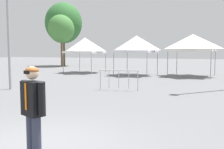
# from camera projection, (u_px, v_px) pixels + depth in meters

# --- Properties ---
(ground_plane) EXTENTS (140.00, 140.00, 0.00)m
(ground_plane) POSITION_uv_depth(u_px,v_px,m) (40.00, 146.00, 5.51)
(ground_plane) COLOR slate
(canopy_tent_behind_right) EXTENTS (3.17, 3.17, 3.36)m
(canopy_tent_behind_right) POSITION_uv_depth(u_px,v_px,m) (85.00, 45.00, 24.52)
(canopy_tent_behind_right) COLOR #9E9EA3
(canopy_tent_behind_right) RESTS_ON ground
(canopy_tent_right_of_center) EXTENTS (3.18, 3.18, 3.39)m
(canopy_tent_right_of_center) POSITION_uv_depth(u_px,v_px,m) (136.00, 44.00, 21.87)
(canopy_tent_right_of_center) COLOR #9E9EA3
(canopy_tent_right_of_center) RESTS_ON ground
(canopy_tent_center) EXTENTS (3.57, 3.57, 3.45)m
(canopy_tent_center) POSITION_uv_depth(u_px,v_px,m) (193.00, 43.00, 20.90)
(canopy_tent_center) COLOR #9E9EA3
(canopy_tent_center) RESTS_ON ground
(person_foreground) EXTENTS (0.62, 0.36, 1.78)m
(person_foreground) POSITION_uv_depth(u_px,v_px,m) (33.00, 109.00, 4.45)
(person_foreground) COLOR #33384C
(person_foreground) RESTS_ON ground
(tree_behind_tents_left) EXTENTS (5.20, 5.20, 8.94)m
(tree_behind_tents_left) POSITION_uv_depth(u_px,v_px,m) (64.00, 23.00, 36.13)
(tree_behind_tents_left) COLOR brown
(tree_behind_tents_left) RESTS_ON ground
(tree_behind_tents_right) EXTENTS (3.56, 3.56, 7.12)m
(tree_behind_tents_right) POSITION_uv_depth(u_px,v_px,m) (61.00, 29.00, 34.54)
(tree_behind_tents_right) COLOR brown
(tree_behind_tents_right) RESTS_ON ground
(crowd_barrier_by_lift) EXTENTS (2.06, 0.49, 1.08)m
(crowd_barrier_by_lift) POSITION_uv_depth(u_px,v_px,m) (119.00, 76.00, 13.36)
(crowd_barrier_by_lift) COLOR #B7BABF
(crowd_barrier_by_lift) RESTS_ON ground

